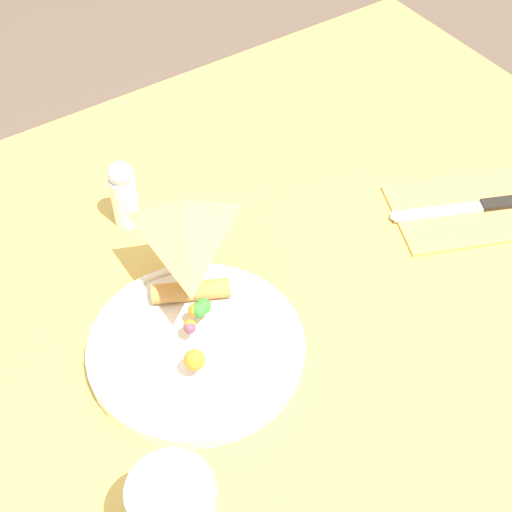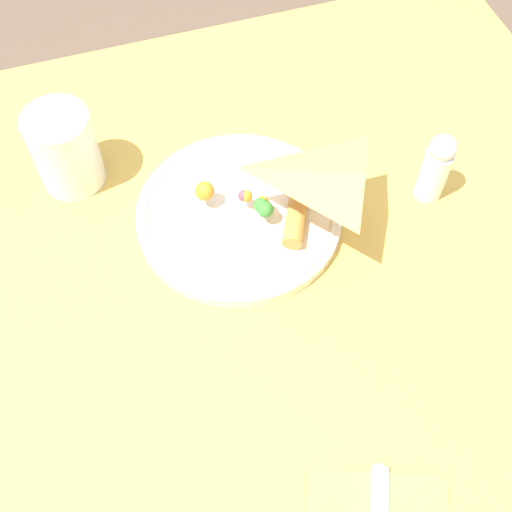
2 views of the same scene
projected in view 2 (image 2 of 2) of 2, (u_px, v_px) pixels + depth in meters
ground_plane at (300, 487)px, 1.37m from camera, size 6.00×6.00×0.00m
dining_table at (331, 367)px, 0.81m from camera, size 1.09×0.88×0.77m
plate_pizza at (241, 212)px, 0.79m from camera, size 0.25×0.25×0.06m
milk_glass at (66, 151)px, 0.79m from camera, size 0.08×0.08×0.11m
salt_shaker at (436, 167)px, 0.78m from camera, size 0.04×0.04×0.10m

